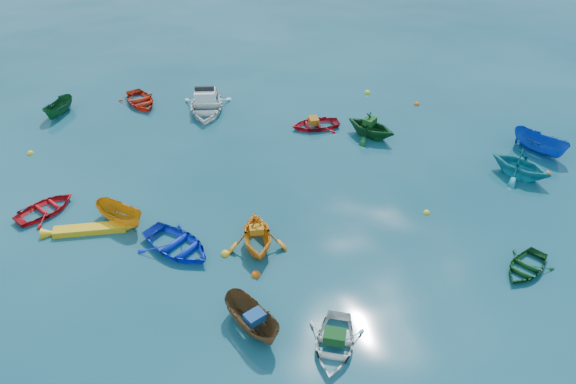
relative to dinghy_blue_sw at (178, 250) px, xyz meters
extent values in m
plane|color=#093745|center=(5.41, -2.73, 0.00)|extent=(160.00, 160.00, 0.00)
imported|color=#102DCC|center=(0.00, 0.00, 0.00)|extent=(4.02, 4.20, 0.71)
imported|color=white|center=(4.74, -6.51, 0.00)|extent=(3.08, 3.46, 0.59)
imported|color=brown|center=(2.20, -4.95, 0.00)|extent=(2.14, 3.07, 1.11)
imported|color=orange|center=(3.28, -0.68, 0.00)|extent=(2.90, 3.25, 1.55)
imported|color=orange|center=(-2.24, 2.50, 0.00)|extent=(2.53, 2.63, 1.03)
imported|color=#0F4219|center=(13.43, -4.80, 0.00)|extent=(3.09, 2.86, 0.52)
imported|color=teal|center=(17.05, 1.20, 0.00)|extent=(3.79, 3.91, 1.57)
imported|color=red|center=(-5.57, 4.14, 0.00)|extent=(3.41, 3.19, 0.58)
imported|color=#114C1E|center=(11.31, 6.73, 0.00)|extent=(3.72, 3.79, 1.51)
imported|color=#B00E1C|center=(8.65, 8.49, 0.00)|extent=(2.81, 2.05, 0.57)
imported|color=#0E41B2|center=(19.37, 2.95, 0.00)|extent=(2.40, 3.22, 1.17)
imported|color=red|center=(-0.84, 14.00, 0.00)|extent=(2.95, 3.54, 0.63)
imported|color=#114C23|center=(-5.53, 13.86, 0.00)|extent=(2.06, 2.62, 0.96)
imported|color=white|center=(2.93, 12.10, 0.00)|extent=(3.77, 4.67, 1.46)
cube|color=#11471A|center=(4.78, -6.42, 0.48)|extent=(0.93, 0.85, 0.37)
cube|color=navy|center=(2.26, -5.09, 0.72)|extent=(0.83, 0.75, 0.33)
cube|color=orange|center=(3.29, -0.63, 0.92)|extent=(0.63, 0.51, 0.28)
cube|color=#124815|center=(11.25, 6.81, 0.93)|extent=(0.88, 0.85, 0.34)
cube|color=#B65E12|center=(8.55, 8.50, 0.45)|extent=(0.54, 0.70, 0.33)
sphere|color=yellow|center=(1.89, -0.81, 0.00)|extent=(0.38, 0.38, 0.38)
sphere|color=#EF5E0C|center=(2.87, -2.34, 0.00)|extent=(0.38, 0.38, 0.38)
sphere|color=yellow|center=(11.27, -0.39, 0.00)|extent=(0.30, 0.30, 0.30)
sphere|color=#F3610D|center=(18.55, 0.93, 0.00)|extent=(0.37, 0.37, 0.37)
sphere|color=yellow|center=(-6.81, 9.63, 0.00)|extent=(0.34, 0.34, 0.34)
sphere|color=#F3560D|center=(15.49, 9.57, 0.00)|extent=(0.34, 0.34, 0.34)
sphere|color=yellow|center=(13.15, 11.83, 0.00)|extent=(0.38, 0.38, 0.38)
camera|label=1|loc=(-0.01, -18.27, 15.89)|focal=35.00mm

